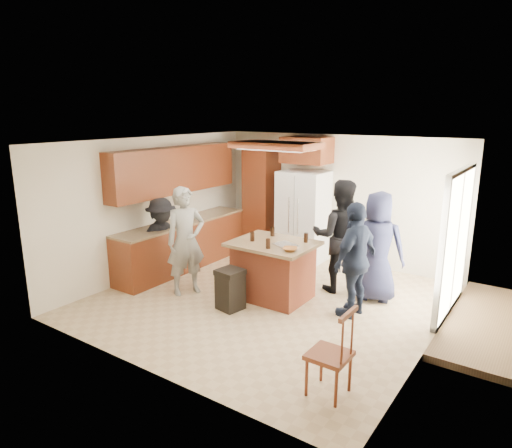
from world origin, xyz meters
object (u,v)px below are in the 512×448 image
Objects in this scene: person_behind_left at (340,236)px; trash_bin at (230,289)px; person_behind_right at (377,247)px; person_counter at (162,240)px; person_front_left at (186,241)px; person_side_right at (355,260)px; refrigerator at (303,216)px; spindle_chair at (331,356)px; kitchen_island at (273,270)px.

person_behind_left is 2.03m from trash_bin.
person_behind_left is 1.07× the size of person_behind_right.
person_behind_left is at bearing 57.87° from trash_bin.
person_behind_right reaches higher than person_counter.
person_behind_left is at bearing -25.59° from person_front_left.
person_side_right reaches higher than trash_bin.
spindle_chair is (2.45, -3.83, -0.45)m from refrigerator.
refrigerator reaches higher than spindle_chair.
trash_bin is 2.46m from spindle_chair.
refrigerator reaches higher than person_front_left.
person_side_right is (2.60, 0.76, -0.04)m from person_front_left.
person_front_left reaches higher than kitchen_island.
person_behind_left reaches higher than person_counter.
person_behind_left is at bearing -15.03° from person_behind_right.
trash_bin is at bearing -112.16° from kitchen_island.
person_side_right is 1.71× the size of spindle_chair.
person_front_left is 0.99× the size of refrigerator.
kitchen_island is at bearing -61.34° from person_counter.
person_behind_left is at bearing -47.66° from person_counter.
person_side_right is at bearing -44.58° from refrigerator.
person_front_left is 1.04× the size of person_side_right.
trash_bin is (-1.67, -1.59, -0.56)m from person_behind_right.
person_counter is at bearing -71.84° from person_side_right.
person_behind_left is 1.26× the size of person_counter.
kitchen_island is (-1.37, -0.86, -0.40)m from person_behind_right.
spindle_chair is at bearing 88.18° from person_behind_left.
person_front_left is at bearing -87.70° from person_counter.
person_counter is (-3.40, -1.30, -0.14)m from person_behind_right.
person_side_right is at bearing 102.91° from person_behind_left.
person_counter is (-2.75, -1.34, -0.20)m from person_behind_left.
person_front_left is at bearing -65.27° from person_side_right.
refrigerator is at bearing -41.73° from person_behind_right.
refrigerator reaches higher than kitchen_island.
trash_bin is at bearing -53.31° from person_side_right.
person_counter reaches higher than kitchen_island.
kitchen_island is (0.55, -1.98, -0.43)m from refrigerator.
person_behind_left is 3.07m from person_counter.
person_front_left reaches higher than person_side_right.
trash_bin is (0.98, -0.11, -0.57)m from person_front_left.
person_behind_left is 0.97m from person_side_right.
refrigerator is at bearing -14.93° from person_counter.
person_behind_left is 1.10× the size of person_side_right.
person_front_left reaches higher than person_counter.
person_side_right is 1.38m from kitchen_island.
person_behind_left is 1.68m from refrigerator.
person_side_right is at bearing -63.86° from person_counter.
person_side_right is at bearing -46.50° from person_front_left.
person_behind_right is 1.77× the size of spindle_chair.
person_behind_left is 2.98× the size of trash_bin.
person_side_right reaches higher than person_counter.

